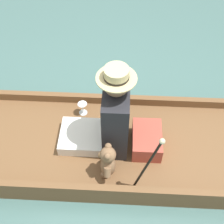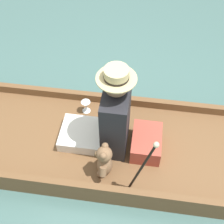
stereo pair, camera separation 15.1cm
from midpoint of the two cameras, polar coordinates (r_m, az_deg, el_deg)
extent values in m
plane|color=#476B66|center=(3.11, -2.22, -7.26)|extent=(16.00, 16.00, 0.00)
cube|color=brown|center=(3.05, -2.26, -6.45)|extent=(1.09, 3.10, 0.16)
cube|color=brown|center=(2.68, -3.22, -14.12)|extent=(0.06, 3.10, 0.09)
cube|color=brown|center=(3.26, -1.63, 2.31)|extent=(0.06, 3.10, 0.09)
cube|color=#B24738|center=(2.89, 4.88, -5.17)|extent=(0.38, 0.27, 0.18)
cube|color=white|center=(2.97, -6.93, -4.52)|extent=(0.38, 0.41, 0.11)
cube|color=#232328|center=(2.72, -0.89, -1.44)|extent=(0.42, 0.22, 0.67)
cube|color=beige|center=(2.68, -3.35, -0.67)|extent=(0.04, 0.01, 0.37)
cube|color=white|center=(2.59, -3.59, -2.17)|extent=(0.02, 0.01, 0.40)
cube|color=white|center=(2.73, -3.14, 1.63)|extent=(0.02, 0.01, 0.40)
sphere|color=#936B4C|center=(2.39, -1.02, 5.04)|extent=(0.20, 0.20, 0.20)
cylinder|color=#CCB77F|center=(2.35, -1.04, 6.17)|extent=(0.31, 0.31, 0.01)
cylinder|color=#CCB77F|center=(2.31, -1.06, 7.01)|extent=(0.19, 0.19, 0.08)
cylinder|color=black|center=(2.33, -1.05, 6.47)|extent=(0.19, 0.19, 0.02)
ellipsoid|color=#846042|center=(2.71, -2.34, -9.78)|extent=(0.16, 0.13, 0.23)
sphere|color=#846042|center=(2.56, -2.46, -7.86)|extent=(0.13, 0.13, 0.13)
sphere|color=brown|center=(2.58, -3.74, -7.91)|extent=(0.05, 0.05, 0.05)
sphere|color=#846042|center=(2.50, -2.59, -8.16)|extent=(0.06, 0.06, 0.06)
sphere|color=#846042|center=(2.55, -2.41, -6.36)|extent=(0.06, 0.06, 0.06)
cylinder|color=#846042|center=(2.63, -2.51, -10.92)|extent=(0.09, 0.06, 0.10)
cylinder|color=#846042|center=(2.72, -2.23, -7.81)|extent=(0.09, 0.06, 0.10)
sphere|color=#846042|center=(2.77, -3.04, -11.41)|extent=(0.07, 0.07, 0.07)
sphere|color=#846042|center=(2.81, -2.89, -9.90)|extent=(0.07, 0.07, 0.07)
cylinder|color=silver|center=(3.22, -6.63, -0.16)|extent=(0.08, 0.08, 0.01)
cylinder|color=silver|center=(3.18, -6.70, 0.40)|extent=(0.01, 0.01, 0.09)
cone|color=silver|center=(3.13, -6.81, 1.18)|extent=(0.09, 0.09, 0.04)
cylinder|color=black|center=(2.45, 4.51, -9.94)|extent=(0.02, 0.18, 0.69)
sphere|color=beige|center=(2.16, 7.20, -5.42)|extent=(0.04, 0.04, 0.04)
camera|label=1|loc=(0.08, -91.64, -1.96)|focal=50.00mm
camera|label=2|loc=(0.08, 88.36, 1.96)|focal=50.00mm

